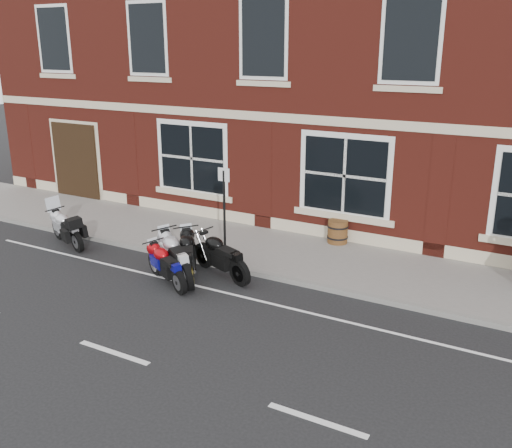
# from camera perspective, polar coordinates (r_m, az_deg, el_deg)

# --- Properties ---
(ground) EXTENTS (80.00, 80.00, 0.00)m
(ground) POSITION_cam_1_polar(r_m,az_deg,el_deg) (12.99, -4.99, -6.84)
(ground) COLOR black
(ground) RESTS_ON ground
(sidewalk) EXTENTS (30.00, 3.00, 0.12)m
(sidewalk) POSITION_cam_1_polar(r_m,az_deg,el_deg) (15.35, 1.28, -2.60)
(sidewalk) COLOR slate
(sidewalk) RESTS_ON ground
(kerb) EXTENTS (30.00, 0.16, 0.12)m
(kerb) POSITION_cam_1_polar(r_m,az_deg,el_deg) (14.06, -1.75, -4.55)
(kerb) COLOR slate
(kerb) RESTS_ON ground
(pub_building) EXTENTS (24.00, 12.00, 12.00)m
(pub_building) POSITION_cam_1_polar(r_m,az_deg,el_deg) (21.33, 11.43, 19.01)
(pub_building) COLOR maroon
(pub_building) RESTS_ON ground
(moto_touring_silver) EXTENTS (1.85, 0.85, 1.28)m
(moto_touring_silver) POSITION_cam_1_polar(r_m,az_deg,el_deg) (16.61, -18.38, -0.26)
(moto_touring_silver) COLOR black
(moto_touring_silver) RESTS_ON ground
(moto_sport_red) EXTENTS (1.73, 0.99, 0.85)m
(moto_sport_red) POSITION_cam_1_polar(r_m,az_deg,el_deg) (13.39, -8.89, -3.95)
(moto_sport_red) COLOR black
(moto_sport_red) RESTS_ON ground
(moto_sport_black) EXTENTS (1.37, 1.85, 0.98)m
(moto_sport_black) POSITION_cam_1_polar(r_m,az_deg,el_deg) (13.72, -6.52, -2.98)
(moto_sport_black) COLOR black
(moto_sport_black) RESTS_ON ground
(moto_sport_silver) EXTENTS (1.86, 1.43, 1.00)m
(moto_sport_silver) POSITION_cam_1_polar(r_m,az_deg,el_deg) (13.69, -7.92, -3.05)
(moto_sport_silver) COLOR black
(moto_sport_silver) RESTS_ON ground
(moto_naked_black) EXTENTS (2.02, 0.91, 0.95)m
(moto_naked_black) POSITION_cam_1_polar(r_m,az_deg,el_deg) (13.69, -3.51, -3.02)
(moto_naked_black) COLOR black
(moto_naked_black) RESTS_ON ground
(barrel_planter) EXTENTS (0.58, 0.58, 0.64)m
(barrel_planter) POSITION_cam_1_polar(r_m,az_deg,el_deg) (15.78, 8.17, -0.75)
(barrel_planter) COLOR #442312
(barrel_planter) RESTS_ON sidewalk
(parking_sign) EXTENTS (0.33, 0.06, 2.35)m
(parking_sign) POSITION_cam_1_polar(r_m,az_deg,el_deg) (14.20, -3.19, 1.69)
(parking_sign) COLOR black
(parking_sign) RESTS_ON sidewalk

